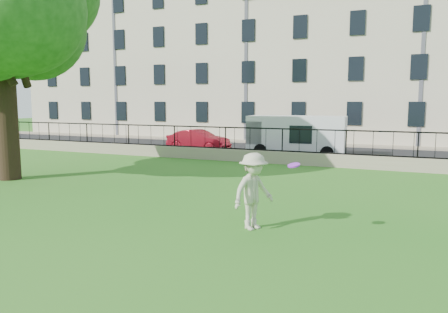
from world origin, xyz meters
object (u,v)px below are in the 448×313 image
at_px(man, 253,191).
at_px(red_sedan, 198,140).
at_px(frisbee, 294,165).
at_px(white_van, 296,136).

xyz_separation_m(man, red_sedan, (-8.82, 14.25, -0.27)).
relative_size(man, red_sedan, 0.47).
height_order(frisbee, red_sedan, frisbee).
bearing_deg(white_van, red_sedan, 175.50).
bearing_deg(man, frisbee, -80.98).
bearing_deg(frisbee, red_sedan, 124.09).
height_order(man, red_sedan, man).
distance_m(red_sedan, white_van, 6.15).
relative_size(man, frisbee, 6.73).
height_order(man, frisbee, man).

